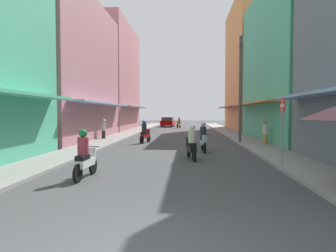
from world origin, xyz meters
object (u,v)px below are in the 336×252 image
object	(u,v)px
motorbike_red	(145,133)
pedestrian_crossing	(265,133)
motorbike_black	(191,144)
motorbike_orange	(179,123)
motorbike_silver	(203,139)
parked_car	(168,122)
street_sign_no_entry	(282,123)
pedestrian_midway	(103,128)
utility_pole	(240,89)
motorbike_white	(85,156)

from	to	relation	value
motorbike_red	pedestrian_crossing	size ratio (longest dim) A/B	1.13
motorbike_black	motorbike_orange	distance (m)	27.37
motorbike_silver	motorbike_red	world-z (taller)	same
pedestrian_crossing	parked_car	bearing A→B (deg)	107.71
parked_car	motorbike_silver	bearing A→B (deg)	-82.31
motorbike_red	street_sign_no_entry	bearing A→B (deg)	-54.74
motorbike_red	motorbike_silver	bearing A→B (deg)	-48.15
pedestrian_crossing	street_sign_no_entry	bearing A→B (deg)	-100.63
pedestrian_midway	street_sign_no_entry	size ratio (longest dim) A/B	0.63
motorbike_orange	pedestrian_crossing	size ratio (longest dim) A/B	1.13
motorbike_orange	street_sign_no_entry	distance (m)	29.76
pedestrian_midway	parked_car	bearing A→B (deg)	80.63
utility_pole	motorbike_red	bearing A→B (deg)	-178.90
motorbike_white	motorbike_orange	distance (m)	31.36
motorbike_silver	pedestrian_crossing	bearing A→B (deg)	37.97
motorbike_white	motorbike_black	size ratio (longest dim) A/B	1.01
pedestrian_midway	utility_pole	bearing A→B (deg)	-11.09
motorbike_white	motorbike_black	distance (m)	5.23
pedestrian_midway	utility_pole	size ratio (longest dim) A/B	0.23
motorbike_white	street_sign_no_entry	xyz separation A→B (m)	(6.71, 1.92, 1.01)
utility_pole	street_sign_no_entry	distance (m)	9.36
motorbike_white	street_sign_no_entry	distance (m)	7.05
motorbike_red	street_sign_no_entry	xyz separation A→B (m)	(6.38, -9.03, 1.01)
pedestrian_midway	utility_pole	xyz separation A→B (m)	(10.02, -1.96, 2.76)
motorbike_silver	pedestrian_midway	size ratio (longest dim) A/B	1.09
motorbike_silver	utility_pole	world-z (taller)	utility_pole
parked_car	utility_pole	xyz separation A→B (m)	(6.46, -23.49, 2.96)
motorbike_orange	pedestrian_crossing	world-z (taller)	motorbike_orange
parked_car	street_sign_no_entry	distance (m)	33.27
motorbike_orange	street_sign_no_entry	world-z (taller)	street_sign_no_entry
motorbike_silver	pedestrian_midway	bearing A→B (deg)	139.23
motorbike_white	motorbike_orange	bearing A→B (deg)	86.21
parked_car	pedestrian_crossing	size ratio (longest dim) A/B	2.68
motorbike_silver	motorbike_orange	xyz separation A→B (m)	(-2.03, 24.57, 0.00)
motorbike_orange	pedestrian_crossing	bearing A→B (deg)	-73.97
motorbike_silver	motorbike_orange	bearing A→B (deg)	94.73
street_sign_no_entry	pedestrian_midway	bearing A→B (deg)	131.74
parked_car	pedestrian_midway	size ratio (longest dim) A/B	2.54
parked_car	pedestrian_midway	world-z (taller)	pedestrian_midway
motorbike_black	motorbike_silver	bearing A→B (deg)	75.98
motorbike_silver	motorbike_red	xyz separation A→B (m)	(-3.78, 4.22, 0.00)
motorbike_red	pedestrian_midway	size ratio (longest dim) A/B	1.07
motorbike_black	street_sign_no_entry	size ratio (longest dim) A/B	0.68
motorbike_white	motorbike_red	distance (m)	10.95
pedestrian_midway	utility_pole	distance (m)	10.57
motorbike_white	motorbike_black	world-z (taller)	same
motorbike_black	utility_pole	distance (m)	8.43
pedestrian_crossing	utility_pole	world-z (taller)	utility_pole
motorbike_red	utility_pole	world-z (taller)	utility_pole
motorbike_black	street_sign_no_entry	bearing A→B (deg)	-31.71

